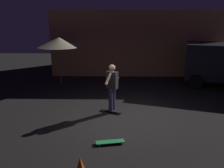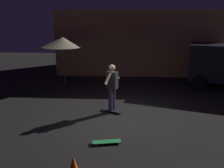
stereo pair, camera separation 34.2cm
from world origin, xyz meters
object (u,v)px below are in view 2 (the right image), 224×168
(skateboard_ridden, at_px, (112,111))
(skater, at_px, (112,84))
(traffic_cone, at_px, (74,166))
(patio_umbrella, at_px, (63,42))
(skateboard_spare, at_px, (107,142))

(skateboard_ridden, xyz_separation_m, skater, (0.00, 0.00, 0.98))
(skateboard_ridden, relative_size, traffic_cone, 1.72)
(skater, height_order, traffic_cone, skater)
(patio_umbrella, height_order, skateboard_spare, patio_umbrella)
(skateboard_ridden, distance_m, traffic_cone, 3.64)
(patio_umbrella, distance_m, skateboard_spare, 6.82)
(patio_umbrella, bearing_deg, skateboard_ridden, -54.64)
(skateboard_ridden, bearing_deg, skateboard_spare, -90.18)
(patio_umbrella, distance_m, traffic_cone, 7.82)
(patio_umbrella, xyz_separation_m, skateboard_ridden, (2.65, -3.74, -2.02))
(patio_umbrella, relative_size, traffic_cone, 5.00)
(skateboard_spare, bearing_deg, traffic_cone, -113.88)
(skateboard_ridden, distance_m, skater, 0.98)
(skater, bearing_deg, skateboard_ridden, 0.00)
(skateboard_spare, distance_m, traffic_cone, 1.50)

